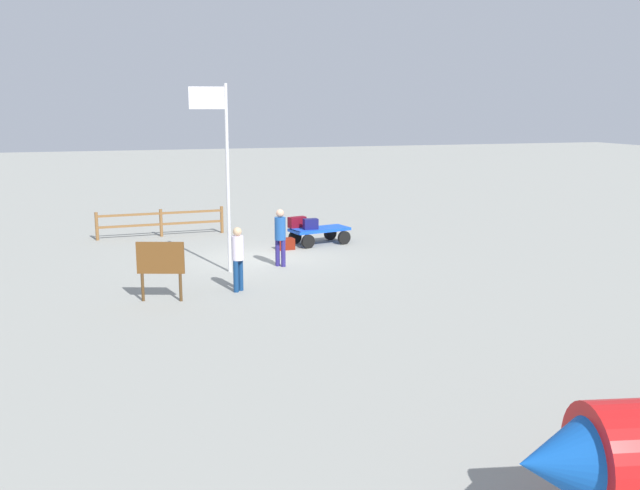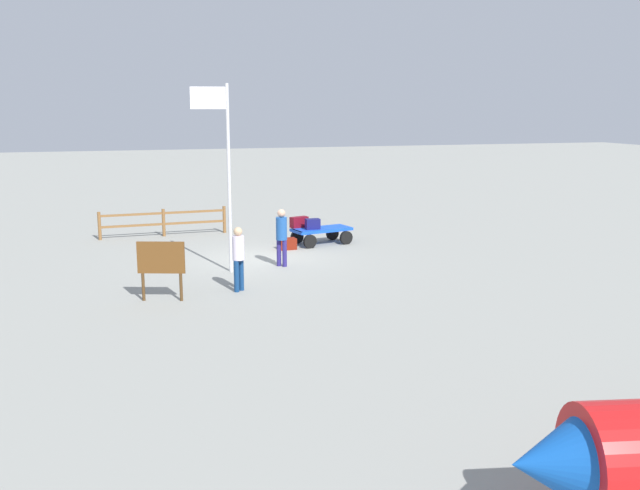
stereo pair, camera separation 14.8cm
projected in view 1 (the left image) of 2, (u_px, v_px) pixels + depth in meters
ground_plane at (260, 259)px, 23.07m from camera, size 120.00×120.00×0.00m
luggage_cart at (319, 232)px, 25.50m from camera, size 2.26×1.49×0.58m
suitcase_olive at (311, 224)px, 25.21m from camera, size 0.50×0.30×0.37m
suitcase_tan at (297, 222)px, 25.59m from camera, size 0.69×0.46×0.38m
suitcase_maroon at (286, 244)px, 24.58m from camera, size 0.60×0.42×0.39m
worker_lead at (280, 233)px, 21.85m from camera, size 0.48×0.48×1.78m
worker_trailing at (238, 254)px, 18.89m from camera, size 0.45×0.45×1.74m
flagpole at (223, 160)px, 20.64m from camera, size 1.09×0.14×5.50m
signboard at (161, 262)px, 17.93m from camera, size 1.16×0.43×1.53m
wooden_fence at (161, 221)px, 26.94m from camera, size 4.77×0.33×1.04m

